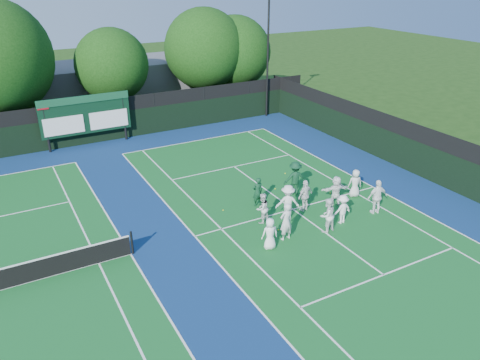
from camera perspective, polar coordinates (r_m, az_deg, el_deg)
ground at (r=23.46m, az=7.86°, el=-4.58°), size 120.00×120.00×0.00m
court_apron at (r=21.65m, az=-6.79°, el=-7.19°), size 34.00×32.00×0.01m
near_court at (r=24.15m, az=6.47°, el=-3.56°), size 11.05×23.85×0.01m
back_fence at (r=34.37m, az=-16.64°, el=6.66°), size 34.00×0.08×3.00m
divider_fence_right at (r=29.36m, az=21.19°, el=2.99°), size 0.08×32.00×3.00m
scoreboard at (r=33.56m, az=-18.33°, el=7.52°), size 6.00×0.21×3.55m
clubhouse at (r=42.63m, az=-14.02°, el=11.21°), size 18.00×6.00×4.00m
light_pole_right at (r=38.05m, az=3.46°, el=16.93°), size 1.20×0.30×10.12m
tree_c at (r=37.51m, az=-15.14°, el=13.22°), size 5.47×5.47×7.36m
tree_d at (r=39.92m, az=-4.21°, el=15.45°), size 6.55×6.55×8.49m
tree_e at (r=41.24m, az=-0.49°, el=15.15°), size 6.07×6.07×7.78m
tennis_ball_0 at (r=22.24m, az=4.72°, el=-6.07°), size 0.07×0.07×0.07m
tennis_ball_1 at (r=26.19m, az=4.31°, el=-1.07°), size 0.07×0.07×0.07m
tennis_ball_2 at (r=24.04m, az=12.51°, el=-4.11°), size 0.07×0.07×0.07m
tennis_ball_3 at (r=23.88m, az=-2.08°, el=-3.70°), size 0.07×0.07×0.07m
tennis_ball_4 at (r=28.17m, az=5.54°, el=0.80°), size 0.07×0.07×0.07m
tennis_ball_5 at (r=26.10m, az=10.93°, el=-1.57°), size 0.07×0.07×0.07m
player_front_0 at (r=20.53m, az=3.66°, el=-6.55°), size 0.81×0.61×1.49m
player_front_1 at (r=21.16m, az=5.64°, el=-5.07°), size 0.70×0.50×1.83m
player_front_2 at (r=22.08m, az=10.58°, el=-4.25°), size 0.89×0.73×1.70m
player_front_3 at (r=22.99m, az=12.36°, el=-3.50°), size 0.96×0.55×1.48m
player_front_4 at (r=24.24m, az=16.39°, el=-1.99°), size 1.13×0.63×1.81m
player_back_0 at (r=22.50m, az=2.73°, el=-3.47°), size 0.87×0.75×1.54m
player_back_1 at (r=22.85m, az=5.83°, el=-2.73°), size 1.34×1.10×1.81m
player_back_2 at (r=23.77m, az=7.95°, el=-1.88°), size 1.05×0.62×1.68m
player_back_3 at (r=24.58m, az=11.60°, el=-1.31°), size 1.58×0.83×1.63m
player_back_4 at (r=25.78m, az=13.85°, el=-0.38°), size 0.87×0.71×1.54m
coach_left at (r=24.04m, az=2.16°, el=-1.46°), size 0.60×0.41×1.58m
coach_right at (r=25.42m, az=6.72°, el=0.25°), size 1.35×0.98×1.87m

